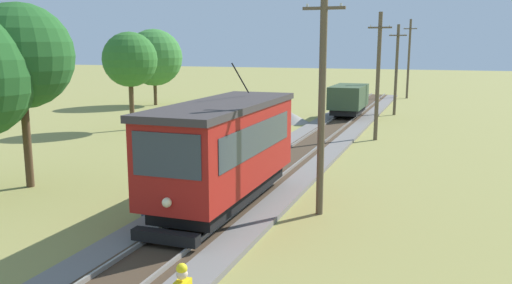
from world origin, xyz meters
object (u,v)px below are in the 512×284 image
at_px(freight_car, 348,99).
at_px(gravel_pile, 289,117).
at_px(utility_pole_near_tram, 322,97).
at_px(utility_pole_distant, 409,58).
at_px(second_worker, 144,188).
at_px(utility_pole_mid, 378,75).
at_px(tree_left_far, 20,56).
at_px(red_tram, 224,149).
at_px(tree_horizon, 154,58).
at_px(utility_pole_far, 396,69).
at_px(tree_right_near, 130,60).

bearing_deg(freight_car, gravel_pile, -137.47).
distance_m(utility_pole_near_tram, utility_pole_distant, 42.82).
xyz_separation_m(utility_pole_near_tram, second_worker, (-5.54, -2.25, -3.03)).
distance_m(freight_car, utility_pole_mid, 9.60).
bearing_deg(utility_pole_near_tram, tree_left_far, -177.54).
bearing_deg(gravel_pile, utility_pole_mid, -36.89).
relative_size(utility_pole_near_tram, utility_pole_distant, 0.92).
bearing_deg(tree_left_far, utility_pole_near_tram, 2.46).
distance_m(utility_pole_near_tram, utility_pole_mid, 15.39).
xyz_separation_m(red_tram, utility_pole_mid, (3.21, 16.19, 1.74)).
height_order(utility_pole_distant, tree_left_far, utility_pole_distant).
bearing_deg(utility_pole_mid, tree_horizon, 151.46).
bearing_deg(utility_pole_far, freight_car, -129.92).
bearing_deg(utility_pole_distant, utility_pole_far, -90.00).
relative_size(freight_car, tree_horizon, 0.72).
height_order(utility_pole_near_tram, second_worker, utility_pole_near_tram).
distance_m(utility_pole_mid, utility_pole_distant, 27.43).
relative_size(red_tram, second_worker, 4.79).
distance_m(utility_pole_distant, second_worker, 45.53).
distance_m(utility_pole_near_tram, tree_horizon, 35.62).
bearing_deg(tree_horizon, second_worker, -60.43).
height_order(gravel_pile, second_worker, second_worker).
distance_m(utility_pole_near_tram, utility_pole_far, 27.97).
distance_m(freight_car, utility_pole_distant, 19.17).
distance_m(red_tram, second_worker, 3.00).
relative_size(freight_car, utility_pole_far, 0.70).
relative_size(red_tram, tree_horizon, 1.18).
xyz_separation_m(freight_car, utility_pole_distant, (3.21, 18.69, 2.77)).
bearing_deg(freight_car, utility_pole_mid, -69.80).
distance_m(utility_pole_distant, tree_right_near, 33.26).
xyz_separation_m(utility_pole_near_tram, utility_pole_far, (-0.00, 27.96, -0.22)).
bearing_deg(utility_pole_distant, utility_pole_mid, -90.00).
bearing_deg(freight_car, utility_pole_near_tram, -82.41).
bearing_deg(gravel_pile, tree_right_near, -143.44).
bearing_deg(second_worker, freight_car, 85.49).
height_order(red_tram, utility_pole_near_tram, utility_pole_near_tram).
distance_m(utility_pole_near_tram, tree_left_far, 12.05).
distance_m(utility_pole_mid, utility_pole_far, 12.57).
bearing_deg(gravel_pile, second_worker, -86.34).
distance_m(freight_car, utility_pole_near_tram, 24.46).
bearing_deg(tree_right_near, red_tram, -48.22).
relative_size(utility_pole_far, gravel_pile, 2.47).
xyz_separation_m(utility_pole_mid, tree_left_far, (-11.97, -15.91, 1.35)).
bearing_deg(tree_horizon, tree_right_near, -65.69).
height_order(utility_pole_near_tram, utility_pole_distant, utility_pole_distant).
xyz_separation_m(utility_pole_near_tram, utility_pole_mid, (0.00, 15.39, -0.08)).
height_order(freight_car, tree_right_near, tree_right_near).
bearing_deg(utility_pole_near_tram, freight_car, 97.59).
bearing_deg(tree_left_far, utility_pole_mid, 53.04).
relative_size(utility_pole_near_tram, tree_left_far, 1.06).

